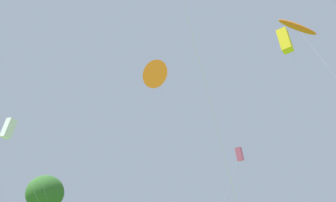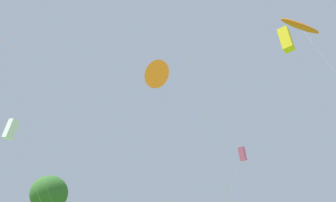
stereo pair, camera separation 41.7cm
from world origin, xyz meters
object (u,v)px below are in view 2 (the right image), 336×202
at_px(kite_flying_0, 162,76).
at_px(kite_flying_2, 11,129).
at_px(kite_flying_3, 286,40).
at_px(kite_flying_6, 300,26).
at_px(park_tree_1, 49,194).
at_px(kite_flying_5, 242,154).

bearing_deg(kite_flying_0, kite_flying_2, -120.45).
bearing_deg(kite_flying_3, kite_flying_6, 93.65).
bearing_deg(kite_flying_2, kite_flying_3, 25.83).
height_order(kite_flying_3, park_tree_1, kite_flying_3).
relative_size(kite_flying_3, kite_flying_5, 1.61).
relative_size(kite_flying_3, kite_flying_6, 0.74).
distance_m(kite_flying_5, kite_flying_6, 15.52).
xyz_separation_m(kite_flying_6, park_tree_1, (-33.44, -4.24, -16.29)).
xyz_separation_m(kite_flying_2, park_tree_1, (-13.09, 14.89, -3.53)).
height_order(kite_flying_2, kite_flying_3, kite_flying_3).
bearing_deg(kite_flying_5, park_tree_1, -164.36).
distance_m(kite_flying_2, kite_flying_3, 24.19).
relative_size(kite_flying_2, kite_flying_5, 0.99).
xyz_separation_m(kite_flying_2, kite_flying_3, (20.92, 10.13, 6.70)).
distance_m(kite_flying_2, park_tree_1, 20.14).
distance_m(kite_flying_2, kite_flying_5, 24.73).
bearing_deg(kite_flying_6, kite_flying_3, -86.35).
distance_m(kite_flying_2, kite_flying_6, 30.70).
xyz_separation_m(kite_flying_0, kite_flying_5, (4.53, 9.72, -7.34)).
bearing_deg(kite_flying_0, park_tree_1, 172.13).
xyz_separation_m(kite_flying_3, kite_flying_5, (-9.28, 11.69, -6.51)).
height_order(kite_flying_6, park_tree_1, kite_flying_6).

